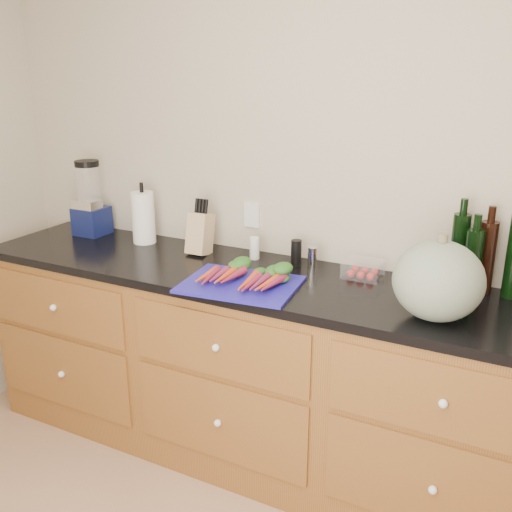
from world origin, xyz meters
The scene contains 14 objects.
wall_back centered at (0.00, 1.62, 1.30)m, with size 4.10×0.05×2.60m, color beige.
cabinets centered at (0.00, 1.30, 0.45)m, with size 3.60×0.64×0.90m.
countertop centered at (0.00, 1.30, 0.92)m, with size 3.64×0.62×0.04m, color black.
cutting_board centered at (-0.42, 1.14, 0.95)m, with size 0.47×0.36×0.01m, color #1D199E.
carrots centered at (-0.42, 1.18, 0.97)m, with size 0.37×0.27×0.05m.
squash centered at (0.36, 1.18, 1.09)m, with size 0.32×0.32×0.29m, color slate.
blender_appliance centered at (-1.51, 1.46, 1.12)m, with size 0.16×0.16×0.40m.
paper_towel centered at (-1.16, 1.46, 1.07)m, with size 0.12×0.12×0.27m, color white.
knife_block centered at (-0.80, 1.44, 1.04)m, with size 0.10×0.10×0.20m, color tan.
grinder_salt centered at (-0.53, 1.48, 0.99)m, with size 0.05×0.05×0.11m, color white.
grinder_pepper centered at (-0.31, 1.48, 1.00)m, with size 0.05×0.05×0.12m, color black.
canister_chrome centered at (-0.23, 1.48, 0.99)m, with size 0.04×0.04×0.10m, color silver.
tomato_box centered at (0.00, 1.47, 0.98)m, with size 0.16×0.13×0.08m, color white.
bottles centered at (0.48, 1.51, 1.09)m, with size 0.28×0.14×0.34m.
Camera 1 is at (0.64, -0.81, 1.81)m, focal length 40.00 mm.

